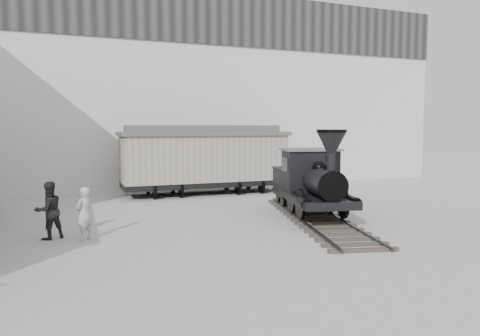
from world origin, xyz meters
name	(u,v)px	position (x,y,z in m)	size (l,w,h in m)	color
ground	(318,247)	(0.00, 0.00, 0.00)	(90.00, 90.00, 0.00)	#9E9E9B
north_wall	(179,90)	(0.00, 14.98, 5.55)	(34.00, 2.51, 11.00)	silver
locomotive	(312,186)	(2.19, 3.96, 1.20)	(4.34, 9.41, 3.25)	#2F2926
boxcar	(205,158)	(0.36, 11.45, 1.84)	(8.65, 2.92, 3.52)	black
visitor_a	(84,214)	(-6.11, 3.42, 0.81)	(0.59, 0.39, 1.62)	#B5B5B0
visitor_b	(49,210)	(-7.10, 3.98, 0.89)	(0.86, 0.67, 1.77)	black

